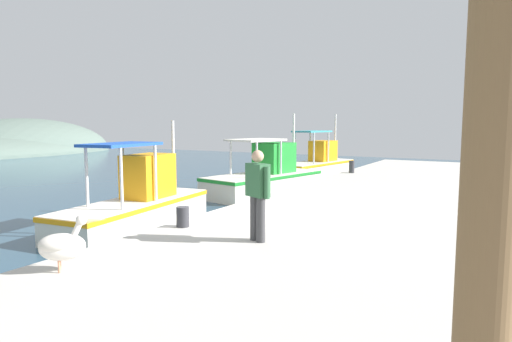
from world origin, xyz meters
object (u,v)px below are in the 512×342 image
mooring_bollard_fourth (352,167)px  fisherman_standing (258,191)px  mooring_bollard_third (183,217)px  fishing_boat_third (265,177)px  fishing_boat_fourth (317,166)px  fishing_boat_second (137,204)px  pelican (62,244)px

mooring_bollard_fourth → fisherman_standing: bearing=-170.8°
mooring_bollard_third → fisherman_standing: bearing=-95.9°
fishing_boat_third → fisherman_standing: bearing=-152.4°
mooring_bollard_fourth → fishing_boat_fourth: bearing=40.7°
fishing_boat_second → fisherman_standing: fishing_boat_second is taller
pelican → fisherman_standing: bearing=-30.1°
fishing_boat_second → pelican: fishing_boat_second is taller
pelican → fishing_boat_third: bearing=14.6°
mooring_bollard_third → fishing_boat_third: bearing=17.9°
pelican → fishing_boat_second: bearing=35.1°
mooring_bollard_third → mooring_bollard_fourth: bearing=0.0°
fishing_boat_second → mooring_bollard_fourth: bearing=-19.3°
fishing_boat_second → fisherman_standing: bearing=-113.2°
fishing_boat_third → mooring_bollard_third: 9.41m
mooring_bollard_third → mooring_bollard_fourth: (11.50, 0.00, 0.05)m
fishing_boat_fourth → fisherman_standing: 15.93m
fishing_boat_fourth → fisherman_standing: fishing_boat_fourth is taller
pelican → fishing_boat_fourth: bearing=10.1°
fishing_boat_second → fishing_boat_fourth: fishing_boat_fourth is taller
fisherman_standing → mooring_bollard_fourth: size_ratio=3.15×
fisherman_standing → fishing_boat_fourth: bearing=17.8°
pelican → mooring_bollard_third: 3.06m
fishing_boat_second → fishing_boat_third: fishing_boat_third is taller
fishing_boat_third → fisherman_standing: size_ratio=3.49×
fisherman_standing → mooring_bollard_fourth: bearing=9.2°
fishing_boat_second → fishing_boat_third: bearing=-3.6°
fishing_boat_fourth → pelican: bearing=-169.9°
fishing_boat_second → mooring_bollard_third: 3.91m
fishing_boat_second → mooring_bollard_third: (-2.04, -3.32, 0.35)m
fisherman_standing → fishing_boat_third: bearing=27.6°
fisherman_standing → mooring_bollard_third: 2.04m
fishing_boat_second → pelican: 6.23m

